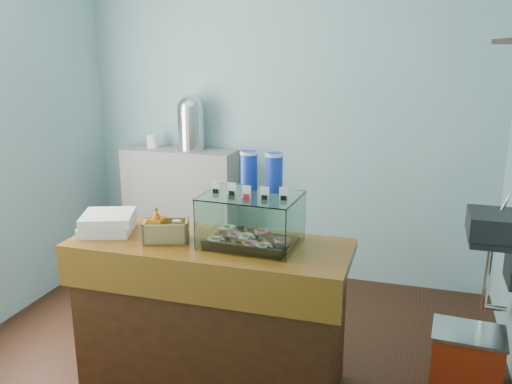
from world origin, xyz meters
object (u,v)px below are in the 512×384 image
(counter, at_px, (211,313))
(red_cooler, at_px, (466,359))
(coffee_urn, at_px, (191,121))
(display_case, at_px, (253,216))

(counter, xyz_separation_m, red_cooler, (1.46, 0.40, -0.28))
(counter, bearing_deg, coffee_urn, 116.32)
(counter, bearing_deg, display_case, 15.55)
(counter, xyz_separation_m, coffee_urn, (-0.79, 1.59, 0.89))
(display_case, xyz_separation_m, coffee_urn, (-1.03, 1.53, 0.29))
(display_case, xyz_separation_m, red_cooler, (1.23, 0.33, -0.88))
(counter, distance_m, coffee_urn, 1.99)
(counter, xyz_separation_m, display_case, (0.24, 0.07, 0.60))
(counter, height_order, display_case, display_case)
(coffee_urn, xyz_separation_m, red_cooler, (2.25, -1.20, -1.17))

